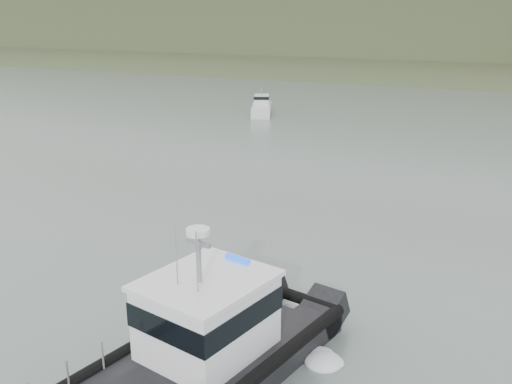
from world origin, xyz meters
TOP-DOWN VIEW (x-y plane):
  - ground at (0.00, 0.00)m, footprint 400.00×400.00m
  - headlands at (0.00, 125.50)m, footprint 500.00×105.36m
  - patrol_boat at (1.16, -0.48)m, footprint 5.60×10.61m
  - motorboat at (-16.38, 41.50)m, footprint 3.91×5.96m

SIDE VIEW (x-z plane):
  - ground at x=0.00m, z-range 0.00..0.00m
  - motorboat at x=-16.38m, z-range -0.78..2.34m
  - patrol_boat at x=1.16m, z-range -1.22..3.67m
  - headlands at x=0.00m, z-range -6.52..20.61m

